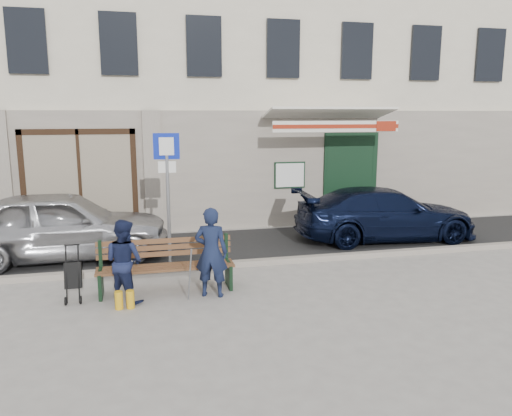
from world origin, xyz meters
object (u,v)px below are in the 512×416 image
object	(u,v)px
parking_sign	(167,179)
stroller	(73,277)
bench	(163,267)
woman	(124,261)
car_silver	(62,225)
car_navy	(385,214)
man	(211,252)

from	to	relation	value
parking_sign	stroller	bearing A→B (deg)	-136.67
bench	woman	bearing A→B (deg)	-152.33
car_silver	woman	bearing A→B (deg)	-155.93
car_silver	stroller	xyz separation A→B (m)	(0.52, -2.62, -0.34)
car_silver	woman	xyz separation A→B (m)	(1.37, -2.85, -0.06)
parking_sign	car_navy	bearing A→B (deg)	16.23
parking_sign	stroller	world-z (taller)	parking_sign
car_navy	stroller	world-z (taller)	car_navy
parking_sign	bench	size ratio (longest dim) A/B	1.14
car_silver	parking_sign	bearing A→B (deg)	-119.99
car_silver	woman	distance (m)	3.16
woman	stroller	world-z (taller)	woman
stroller	man	bearing A→B (deg)	-7.59
man	stroller	world-z (taller)	man
man	stroller	bearing A→B (deg)	11.95
bench	man	world-z (taller)	man
stroller	car_silver	bearing A→B (deg)	101.08
man	car_silver	bearing A→B (deg)	-26.57
car_navy	man	distance (m)	5.64
woman	car_navy	bearing A→B (deg)	-114.22
car_navy	parking_sign	bearing A→B (deg)	105.98
car_silver	bench	world-z (taller)	car_silver
car_navy	bench	distance (m)	6.15
man	woman	xyz separation A→B (m)	(-1.45, 0.07, -0.08)
man	woman	bearing A→B (deg)	16.80
parking_sign	woman	bearing A→B (deg)	-113.65
car_navy	woman	world-z (taller)	woman
bench	stroller	size ratio (longest dim) A/B	2.52
car_silver	man	size ratio (longest dim) A/B	2.86
car_silver	bench	bearing A→B (deg)	-142.68
car_navy	stroller	distance (m)	7.58
stroller	car_navy	bearing A→B (deg)	20.36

